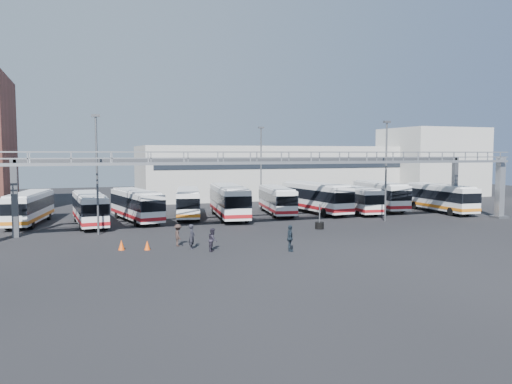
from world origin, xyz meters
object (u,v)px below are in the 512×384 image
object	(u,v)px
cone_left	(147,245)
pedestrian_c	(178,235)
cone_right	(121,245)
bus_8	(380,194)
bus_5	(277,199)
bus_2	(136,204)
light_pole_left	(97,168)
light_pole_back	(261,163)
bus_0	(29,207)
tire_stack	(319,225)
bus_4	(229,200)
bus_9	(440,197)
bus_1	(90,208)
bus_3	(188,202)
pedestrian_d	(290,238)
bus_6	(316,196)
bus_7	(355,198)
light_pole_mid	(386,165)
pedestrian_a	(192,237)

from	to	relation	value
cone_left	pedestrian_c	bearing A→B (deg)	15.90
cone_right	bus_8	bearing A→B (deg)	25.93
bus_5	bus_2	bearing A→B (deg)	-167.12
light_pole_left	light_pole_back	distance (m)	24.41
bus_0	pedestrian_c	size ratio (longest dim) A/B	6.40
pedestrian_c	tire_stack	bearing A→B (deg)	-74.40
bus_0	bus_4	xyz separation A→B (m)	(19.66, -2.18, 0.21)
bus_9	bus_1	bearing A→B (deg)	179.72
bus_8	bus_9	bearing A→B (deg)	-33.21
bus_4	bus_0	bearing A→B (deg)	-178.65
bus_4	cone_left	distance (m)	18.15
bus_3	pedestrian_c	xyz separation A→B (m)	(-4.22, -16.22, -0.89)
light_pole_back	pedestrian_c	bearing A→B (deg)	-124.18
bus_4	pedestrian_d	distance (m)	18.78
cone_right	cone_left	bearing A→B (deg)	-18.68
bus_3	bus_6	xyz separation A→B (m)	(14.74, -1.20, 0.22)
bus_3	bus_7	size ratio (longest dim) A/B	1.01
bus_3	cone_right	world-z (taller)	bus_3
bus_2	light_pole_left	bearing A→B (deg)	-129.42
bus_6	bus_8	xyz separation A→B (m)	(9.04, 0.52, -0.05)
pedestrian_d	cone_right	bearing A→B (deg)	87.92
light_pole_left	cone_right	bearing A→B (deg)	-80.37
cone_left	bus_3	bearing A→B (deg)	68.69
light_pole_left	bus_9	distance (m)	38.88
bus_9	pedestrian_c	xyz separation A→B (m)	(-33.12, -10.85, -0.98)
tire_stack	light_pole_left	bearing A→B (deg)	169.69
bus_9	cone_right	size ratio (longest dim) A/B	14.90
light_pole_mid	bus_1	xyz separation A→B (m)	(-28.55, 6.95, -3.99)
bus_3	bus_8	xyz separation A→B (m)	(23.78, -0.69, 0.17)
pedestrian_c	tire_stack	distance (m)	14.40
light_pole_back	bus_4	distance (m)	10.55
bus_2	cone_right	xyz separation A→B (m)	(-2.71, -14.87, -1.41)
bus_6	bus_3	bearing A→B (deg)	169.83
bus_9	bus_6	bearing A→B (deg)	167.10
bus_0	bus_4	distance (m)	19.78
light_pole_mid	bus_8	bearing A→B (deg)	59.15
light_pole_left	pedestrian_d	distance (m)	18.09
pedestrian_d	bus_2	bearing A→B (deg)	43.89
light_pole_back	pedestrian_a	bearing A→B (deg)	-121.11
light_pole_left	bus_3	distance (m)	13.61
light_pole_mid	cone_left	size ratio (longest dim) A/B	14.93
pedestrian_c	bus_6	bearing A→B (deg)	-52.06
bus_7	bus_1	bearing A→B (deg)	-173.66
light_pole_mid	bus_9	world-z (taller)	light_pole_mid
bus_9	bus_5	bearing A→B (deg)	169.36
bus_2	tire_stack	world-z (taller)	bus_2
bus_4	bus_6	xyz separation A→B (m)	(10.79, 1.00, -0.01)
bus_3	bus_6	distance (m)	14.79
light_pole_left	cone_left	xyz separation A→B (m)	(3.04, -8.16, -5.39)
bus_8	pedestrian_a	world-z (taller)	bus_8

